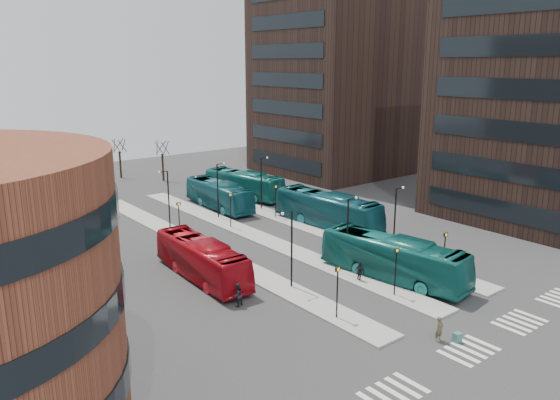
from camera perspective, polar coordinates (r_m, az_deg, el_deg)
ground at (r=35.46m, az=25.69°, el=-15.99°), size 160.00×160.00×0.00m
island_left at (r=51.69m, az=-7.89°, el=-5.04°), size 2.50×45.00×0.15m
island_mid at (r=54.81m, az=-2.49°, el=-3.79°), size 2.50×45.00×0.15m
island_right at (r=58.37m, az=2.27°, el=-2.65°), size 2.50×45.00×0.15m
suitcase at (r=36.84m, az=18.02°, el=-13.51°), size 0.54×0.46×0.61m
red_bus at (r=44.62m, az=-8.19°, el=-6.12°), size 3.21×11.69×3.23m
teal_bus_a at (r=44.84m, az=11.77°, el=-5.98°), size 4.62×12.89×3.51m
teal_bus_b at (r=65.41m, az=-6.40°, el=0.54°), size 3.22×11.86×3.28m
teal_bus_c at (r=57.88m, az=5.01°, el=-1.03°), size 3.81×13.36×3.68m
teal_bus_d at (r=70.50m, az=-3.77°, el=1.66°), size 4.76×12.55×3.41m
traveller at (r=36.42m, az=16.31°, el=-12.82°), size 0.60×0.41×1.62m
commuter_a at (r=39.64m, az=-4.46°, el=-9.87°), size 0.94×0.79×1.73m
commuter_b at (r=44.10m, az=8.34°, el=-7.45°), size 0.51×1.02×1.67m
commuter_c at (r=46.28m, az=10.95°, el=-6.49°), size 0.87×1.21×1.69m
crosswalk_stripes at (r=38.39m, az=21.41°, el=-13.14°), size 22.35×2.40×0.01m
tower_near at (r=66.86m, az=26.99°, el=11.00°), size 20.12×20.00×30.00m
tower_far at (r=86.85m, az=5.81°, el=12.83°), size 20.12×20.00×30.00m
sign_poles at (r=48.62m, az=1.98°, el=-3.26°), size 12.45×22.12×3.65m
lamp_posts at (r=52.65m, az=-0.69°, el=-0.56°), size 14.04×20.24×6.12m
bare_trees at (r=82.37m, az=-15.69°, el=3.71°), size 10.97×8.14×5.90m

